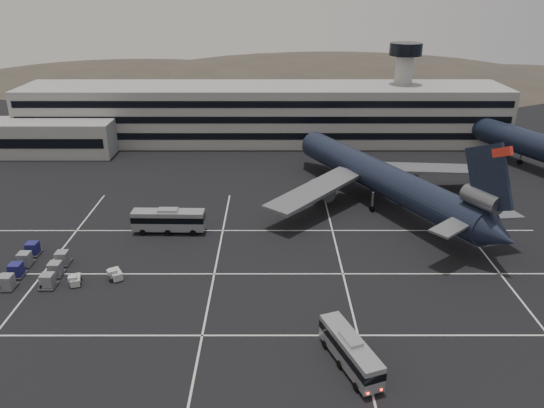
{
  "coord_description": "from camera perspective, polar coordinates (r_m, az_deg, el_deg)",
  "views": [
    {
      "loc": [
        2.02,
        -60.46,
        37.6
      ],
      "look_at": [
        2.08,
        17.36,
        5.0
      ],
      "focal_mm": 35.0,
      "sensor_mm": 36.0,
      "label": 1
    }
  ],
  "objects": [
    {
      "name": "tug_a",
      "position": [
        76.65,
        -20.38,
        -7.67
      ],
      "size": [
        1.93,
        2.55,
        1.46
      ],
      "rotation": [
        0.0,
        0.0,
        0.27
      ],
      "color": "#B7B8B3",
      "rests_on": "ground"
    },
    {
      "name": "uld_cluster",
      "position": [
        81.52,
        -24.11,
        -6.15
      ],
      "size": [
        8.0,
        11.98,
        1.96
      ],
      "rotation": [
        0.0,
        0.0,
        0.06
      ],
      "color": "#2D2D30",
      "rests_on": "ground"
    },
    {
      "name": "hills",
      "position": [
        236.3,
        3.9,
        10.54
      ],
      "size": [
        352.0,
        180.0,
        44.0
      ],
      "color": "#38332B",
      "rests_on": "ground"
    },
    {
      "name": "bus_near",
      "position": [
        58.2,
        8.41,
        -15.28
      ],
      "size": [
        5.83,
        10.54,
        3.65
      ],
      "rotation": [
        0.0,
        0.0,
        0.35
      ],
      "color": "#9B9FA3",
      "rests_on": "ground"
    },
    {
      "name": "trijet_main",
      "position": [
        96.83,
        11.9,
        2.7
      ],
      "size": [
        42.91,
        53.79,
        18.08
      ],
      "rotation": [
        0.0,
        0.0,
        0.46
      ],
      "color": "black",
      "rests_on": "ground"
    },
    {
      "name": "ground",
      "position": [
        71.23,
        -1.69,
        -9.14
      ],
      "size": [
        260.0,
        260.0,
        0.0
      ],
      "primitive_type": "plane",
      "color": "black",
      "rests_on": "ground"
    },
    {
      "name": "terminal",
      "position": [
        135.23,
        -2.18,
        9.6
      ],
      "size": [
        125.0,
        26.0,
        24.0
      ],
      "color": "gray",
      "rests_on": "ground"
    },
    {
      "name": "trijet_far",
      "position": [
        129.1,
        25.76,
        6.03
      ],
      "size": [
        30.3,
        54.9,
        18.08
      ],
      "rotation": [
        0.0,
        0.0,
        0.4
      ],
      "color": "black",
      "rests_on": "ground"
    },
    {
      "name": "bus_far",
      "position": [
        87.17,
        -11.07,
        -1.65
      ],
      "size": [
        11.69,
        3.16,
        4.11
      ],
      "rotation": [
        0.0,
        0.0,
        1.55
      ],
      "color": "#9B9FA3",
      "rests_on": "ground"
    },
    {
      "name": "tug_b",
      "position": [
        76.25,
        -16.45,
        -7.24
      ],
      "size": [
        2.54,
        2.87,
        1.59
      ],
      "rotation": [
        0.0,
        0.0,
        0.54
      ],
      "color": "#B7B8B3",
      "rests_on": "ground"
    },
    {
      "name": "lane_markings",
      "position": [
        71.82,
        -0.91,
        -8.84
      ],
      "size": [
        90.0,
        55.62,
        0.01
      ],
      "color": "silver",
      "rests_on": "ground"
    }
  ]
}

